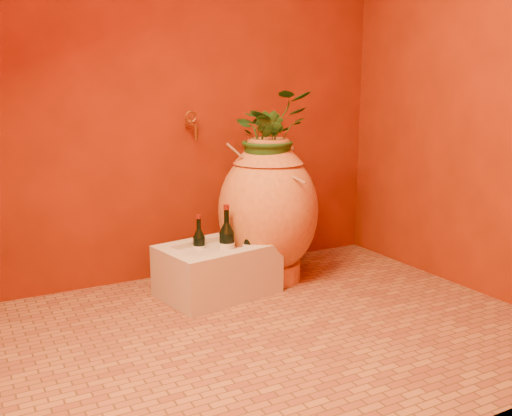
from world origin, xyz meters
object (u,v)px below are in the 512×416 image
wine_bottle_a (227,245)px  wall_tap (192,124)px  wine_bottle_b (199,247)px  wine_bottle_c (249,246)px  amphora (268,211)px  stone_basin (218,270)px

wine_bottle_a → wall_tap: wall_tap is taller
wine_bottle_b → wine_bottle_c: size_ratio=0.93×
amphora → wine_bottle_a: (-0.33, -0.12, -0.14)m
wine_bottle_a → wine_bottle_c: size_ratio=1.14×
wine_bottle_a → amphora: bearing=20.1°
amphora → wine_bottle_a: size_ratio=2.39×
amphora → wall_tap: wall_tap is taller
stone_basin → wine_bottle_b: wine_bottle_b is taller
stone_basin → wall_tap: size_ratio=4.05×
amphora → wall_tap: size_ratio=5.08×
wine_bottle_c → wall_tap: bearing=111.5°
amphora → wine_bottle_b: 0.48m
stone_basin → wine_bottle_b: 0.16m
wine_bottle_b → wall_tap: bearing=72.6°
wine_bottle_a → wall_tap: size_ratio=2.13×
wine_bottle_b → wine_bottle_c: bearing=-26.6°
wall_tap → stone_basin: bearing=-91.9°
stone_basin → wine_bottle_a: 0.16m
stone_basin → wine_bottle_c: bearing=-16.5°
amphora → wall_tap: 0.67m
amphora → wine_bottle_c: size_ratio=2.72×
stone_basin → wine_bottle_a: (0.04, -0.03, 0.15)m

